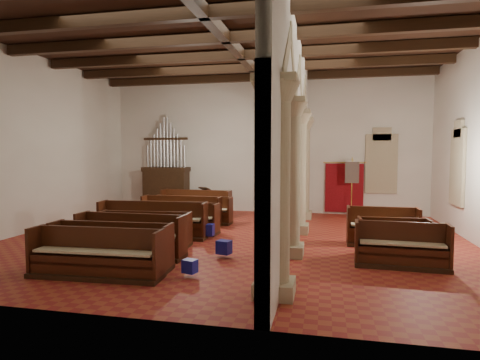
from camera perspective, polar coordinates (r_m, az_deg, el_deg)
name	(u,v)px	position (r m, az deg, el deg)	size (l,w,h in m)	color
floor	(235,240)	(12.45, -0.79, -8.53)	(14.00, 14.00, 0.00)	#9B3821
ceiling	(234,41)	(12.59, -0.81, 19.20)	(14.00, 14.00, 0.00)	black
wall_back	(264,145)	(18.05, 3.47, 4.96)	(14.00, 0.02, 6.00)	white
wall_front	(149,133)	(6.45, -12.87, 6.54)	(14.00, 0.02, 6.00)	white
wall_left	(33,143)	(15.32, -27.35, 4.68)	(0.02, 12.00, 6.00)	white
ceiling_beams	(234,47)	(12.54, -0.81, 18.41)	(13.80, 11.80, 0.30)	black
arcade	(294,122)	(11.91, 7.76, 8.12)	(0.90, 11.90, 6.00)	tan
window_right_b	(459,167)	(14.97, 28.67, 1.60)	(0.03, 1.00, 2.20)	#387F5D
window_back	(381,164)	(17.97, 19.43, 2.19)	(1.00, 0.03, 2.20)	#387F5D
pipe_organ	(166,181)	(18.83, -10.45, -0.10)	(2.10, 0.85, 4.40)	black
lectern	(206,201)	(18.26, -4.89, -3.03)	(0.56, 0.59, 1.13)	#3B1E12
dossal_curtain	(344,188)	(17.84, 14.59, -1.05)	(1.80, 0.07, 2.17)	maroon
processional_banner	(352,198)	(17.22, 15.58, -2.44)	(0.57, 0.72, 2.48)	black
hymnal_box_a	(190,266)	(8.90, -7.15, -12.06)	(0.29, 0.23, 0.29)	navy
hymnal_box_b	(224,247)	(10.39, -2.29, -9.52)	(0.34, 0.28, 0.34)	navy
hymnal_box_c	(208,230)	(12.63, -4.55, -7.07)	(0.36, 0.29, 0.36)	navy
tube_heater_a	(68,263)	(10.19, -23.26, -10.78)	(0.10, 0.10, 1.05)	white
tube_heater_b	(146,263)	(9.60, -13.19, -11.45)	(0.10, 0.10, 1.01)	white
nave_pew_0	(96,261)	(9.34, -19.79, -10.82)	(2.97, 0.82, 1.06)	black
nave_pew_1	(111,254)	(9.88, -17.87, -9.93)	(2.89, 0.84, 1.07)	black
nave_pew_2	(130,243)	(10.85, -15.32, -8.58)	(2.90, 0.78, 1.10)	black
nave_pew_3	(145,234)	(12.02, -13.35, -7.52)	(2.73, 0.83, 0.97)	black
nave_pew_4	(153,226)	(13.01, -12.30, -6.39)	(3.48, 0.99, 1.14)	black
nave_pew_5	(178,223)	(13.64, -8.85, -6.02)	(2.85, 0.87, 1.02)	black
nave_pew_6	(181,216)	(14.92, -8.33, -5.08)	(2.94, 0.77, 1.08)	black
nave_pew_7	(192,214)	(15.46, -6.81, -4.83)	(3.11, 0.81, 1.01)	black
nave_pew_8	(196,208)	(16.87, -6.28, -3.96)	(2.98, 0.83, 1.11)	black
aisle_pew_0	(401,252)	(10.28, 21.95, -9.51)	(2.13, 0.81, 1.05)	black
aisle_pew_1	(393,244)	(11.13, 20.97, -8.51)	(1.77, 0.73, 1.01)	black
aisle_pew_2	(382,233)	(12.35, 19.59, -7.08)	(1.99, 0.75, 1.11)	black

